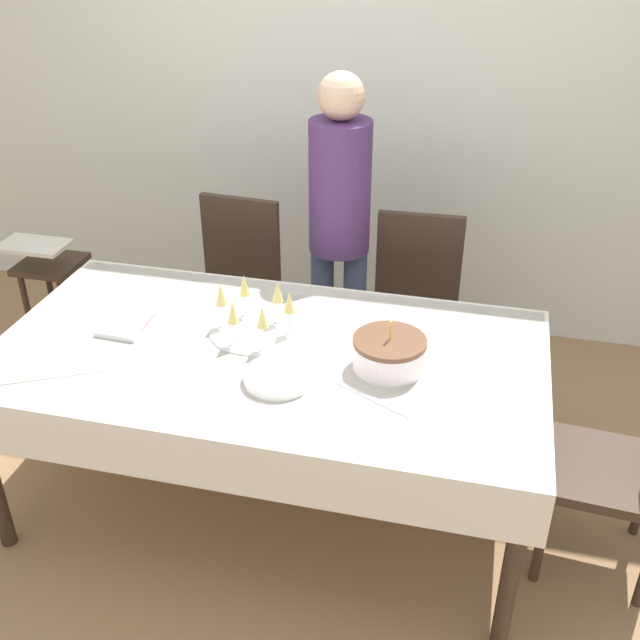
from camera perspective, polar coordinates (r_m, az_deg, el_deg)
ground_plane at (r=3.23m, az=-3.56°, el=-13.52°), size 12.00×12.00×0.00m
wall_back at (r=4.05m, az=2.96°, el=17.65°), size 8.00×0.05×2.70m
dining_table at (r=2.82m, az=-3.97°, el=-3.97°), size 2.03×1.08×0.75m
dining_chair_far_left at (r=3.71m, az=-6.54°, el=2.48°), size 0.45×0.45×0.94m
dining_chair_far_right at (r=3.53m, az=7.18°, el=0.89°), size 0.44×0.44×0.94m
dining_chair_right_end at (r=2.86m, az=22.95°, el=-9.54°), size 0.45×0.45×0.94m
birthday_cake at (r=2.64m, az=5.29°, el=-2.52°), size 0.26×0.26×0.19m
champagne_tray at (r=2.84m, az=-4.94°, el=0.45°), size 0.36×0.36×0.18m
plate_stack_main at (r=2.58m, az=-3.18°, el=-4.33°), size 0.24×0.24×0.03m
cake_knife at (r=2.51m, az=4.02°, el=-6.02°), size 0.28×0.15×0.00m
fork_pile at (r=2.94m, az=-15.17°, el=-1.02°), size 0.17×0.07×0.02m
napkin_pile at (r=3.02m, az=-14.25°, el=-0.02°), size 0.15×0.15×0.01m
person_standing at (r=3.44m, az=1.50°, el=8.18°), size 0.28×0.28×1.56m
high_chair at (r=4.09m, az=-19.85°, el=3.04°), size 0.33×0.35×0.71m
gift_bag at (r=3.86m, az=-22.96°, el=-5.74°), size 0.26×0.16×0.22m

